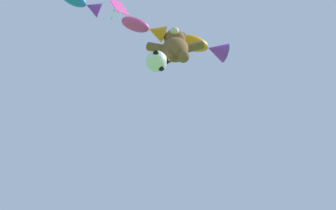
{
  "coord_description": "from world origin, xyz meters",
  "views": [
    {
      "loc": [
        1.14,
        -2.35,
        1.25
      ],
      "look_at": [
        0.98,
        3.79,
        10.09
      ],
      "focal_mm": 35.0,
      "sensor_mm": 36.0,
      "label": 1
    }
  ],
  "objects_px": {
    "fish_kite_cobalt": "(84,4)",
    "diamond_kite": "(119,8)",
    "fish_kite_magenta": "(146,28)",
    "fish_kite_tangerine": "(205,47)",
    "teddy_bear_kite": "(175,46)",
    "soccer_ball_kite": "(157,61)"
  },
  "relations": [
    {
      "from": "fish_kite_tangerine",
      "to": "teddy_bear_kite",
      "type": "bearing_deg",
      "value": -150.06
    },
    {
      "from": "fish_kite_tangerine",
      "to": "diamond_kite",
      "type": "relative_size",
      "value": 0.83
    },
    {
      "from": "fish_kite_tangerine",
      "to": "diamond_kite",
      "type": "height_order",
      "value": "diamond_kite"
    },
    {
      "from": "soccer_ball_kite",
      "to": "fish_kite_cobalt",
      "type": "relative_size",
      "value": 0.49
    },
    {
      "from": "teddy_bear_kite",
      "to": "soccer_ball_kite",
      "type": "relative_size",
      "value": 2.8
    },
    {
      "from": "fish_kite_magenta",
      "to": "diamond_kite",
      "type": "xyz_separation_m",
      "value": [
        -1.61,
        0.44,
        3.96
      ]
    },
    {
      "from": "diamond_kite",
      "to": "soccer_ball_kite",
      "type": "bearing_deg",
      "value": -6.72
    },
    {
      "from": "teddy_bear_kite",
      "to": "diamond_kite",
      "type": "height_order",
      "value": "diamond_kite"
    },
    {
      "from": "soccer_ball_kite",
      "to": "fish_kite_tangerine",
      "type": "relative_size",
      "value": 0.34
    },
    {
      "from": "fish_kite_cobalt",
      "to": "diamond_kite",
      "type": "bearing_deg",
      "value": 57.35
    },
    {
      "from": "soccer_ball_kite",
      "to": "diamond_kite",
      "type": "relative_size",
      "value": 0.28
    },
    {
      "from": "teddy_bear_kite",
      "to": "fish_kite_magenta",
      "type": "xyz_separation_m",
      "value": [
        -1.12,
        -0.42,
        0.83
      ]
    },
    {
      "from": "teddy_bear_kite",
      "to": "soccer_ball_kite",
      "type": "xyz_separation_m",
      "value": [
        -0.64,
        -0.23,
        -1.67
      ]
    },
    {
      "from": "fish_kite_magenta",
      "to": "fish_kite_cobalt",
      "type": "bearing_deg",
      "value": -160.41
    },
    {
      "from": "fish_kite_tangerine",
      "to": "fish_kite_magenta",
      "type": "xyz_separation_m",
      "value": [
        -2.41,
        -1.16,
        -0.64
      ]
    },
    {
      "from": "soccer_ball_kite",
      "to": "diamond_kite",
      "type": "bearing_deg",
      "value": 173.28
    },
    {
      "from": "fish_kite_magenta",
      "to": "diamond_kite",
      "type": "relative_size",
      "value": 0.64
    },
    {
      "from": "soccer_ball_kite",
      "to": "fish_kite_tangerine",
      "type": "height_order",
      "value": "fish_kite_tangerine"
    },
    {
      "from": "fish_kite_tangerine",
      "to": "diamond_kite",
      "type": "distance_m",
      "value": 5.27
    },
    {
      "from": "diamond_kite",
      "to": "fish_kite_cobalt",
      "type": "bearing_deg",
      "value": -122.65
    },
    {
      "from": "teddy_bear_kite",
      "to": "soccer_ball_kite",
      "type": "bearing_deg",
      "value": -160.32
    },
    {
      "from": "soccer_ball_kite",
      "to": "fish_kite_magenta",
      "type": "relative_size",
      "value": 0.43
    }
  ]
}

